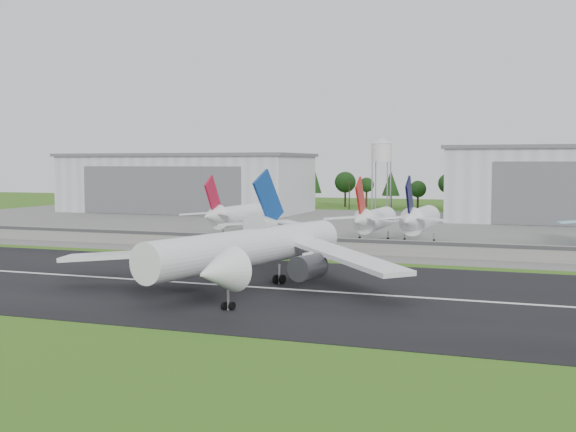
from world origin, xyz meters
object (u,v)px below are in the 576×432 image
at_px(parked_jet_navy, 418,219).
at_px(main_airliner, 248,257).
at_px(parked_jet_red_a, 233,215).
at_px(parked_jet_red_b, 372,219).

bearing_deg(parked_jet_navy, main_airliner, -102.44).
xyz_separation_m(parked_jet_red_a, parked_jet_red_b, (36.75, -0.02, -0.10)).
xyz_separation_m(main_airliner, parked_jet_navy, (14.78, 66.98, 1.27)).
bearing_deg(main_airliner, parked_jet_navy, -87.77).
bearing_deg(main_airliner, parked_jet_red_b, -78.54).
distance_m(parked_jet_red_b, parked_jet_navy, 11.02).
bearing_deg(parked_jet_red_a, main_airliner, -63.77).
xyz_separation_m(parked_jet_red_a, parked_jet_navy, (47.76, 0.03, 0.16)).
relative_size(main_airliner, parked_jet_red_a, 1.87).
height_order(parked_jet_red_a, parked_jet_navy, parked_jet_navy).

